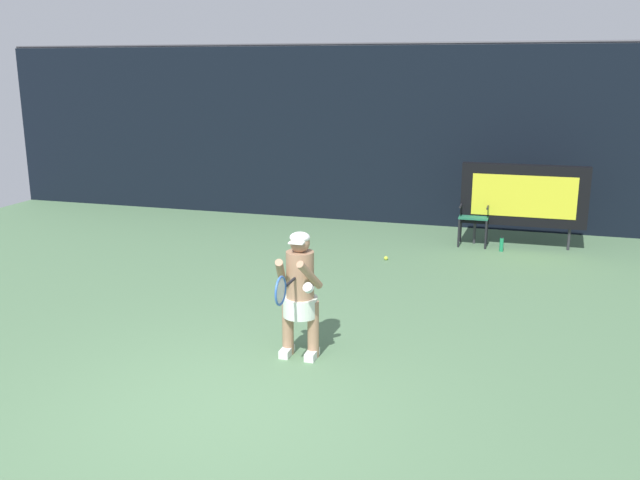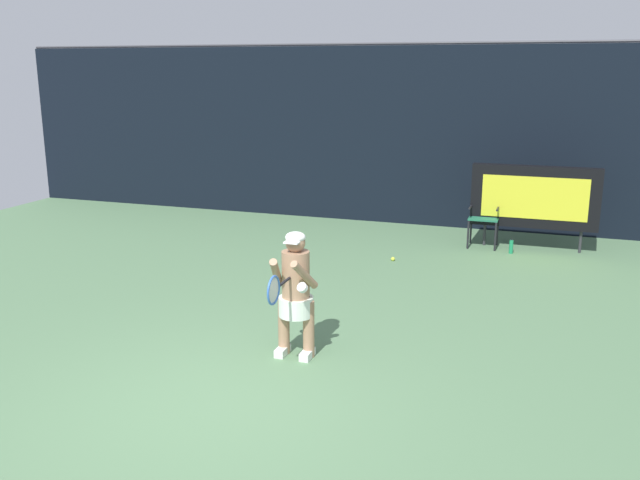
# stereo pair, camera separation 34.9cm
# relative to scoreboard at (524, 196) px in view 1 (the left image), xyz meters

# --- Properties ---
(ground) EXTENTS (18.00, 22.00, 0.03)m
(ground) POSITION_rel_scoreboard_xyz_m (-2.64, -7.35, -0.96)
(ground) COLOR #577C56
(backdrop_screen) EXTENTS (18.00, 0.12, 3.66)m
(backdrop_screen) POSITION_rel_scoreboard_xyz_m (-2.64, 1.33, 0.86)
(backdrop_screen) COLOR black
(backdrop_screen) RESTS_ON ground
(scoreboard) EXTENTS (2.20, 0.21, 1.50)m
(scoreboard) POSITION_rel_scoreboard_xyz_m (0.00, 0.00, 0.00)
(scoreboard) COLOR black
(scoreboard) RESTS_ON ground
(umpire_chair) EXTENTS (0.52, 0.44, 1.08)m
(umpire_chair) POSITION_rel_scoreboard_xyz_m (-0.84, -0.09, -0.33)
(umpire_chair) COLOR black
(umpire_chair) RESTS_ON ground
(water_bottle) EXTENTS (0.07, 0.07, 0.27)m
(water_bottle) POSITION_rel_scoreboard_xyz_m (-0.32, -0.44, -0.82)
(water_bottle) COLOR #1E8955
(water_bottle) RESTS_ON ground
(tennis_player) EXTENTS (0.52, 0.59, 1.44)m
(tennis_player) POSITION_rel_scoreboard_xyz_m (-2.32, -5.76, -0.17)
(tennis_player) COLOR white
(tennis_player) RESTS_ON ground
(tennis_racket) EXTENTS (0.03, 0.60, 0.31)m
(tennis_racket) POSITION_rel_scoreboard_xyz_m (-2.33, -6.34, 0.02)
(tennis_racket) COLOR black
(tennis_ball_loose) EXTENTS (0.07, 0.07, 0.07)m
(tennis_ball_loose) POSITION_rel_scoreboard_xyz_m (-2.17, -1.58, -0.91)
(tennis_ball_loose) COLOR #CCDB3D
(tennis_ball_loose) RESTS_ON ground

